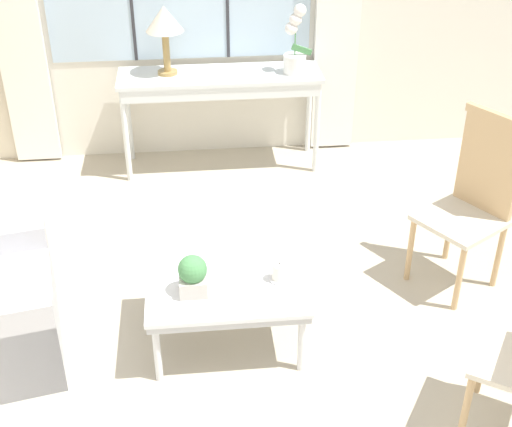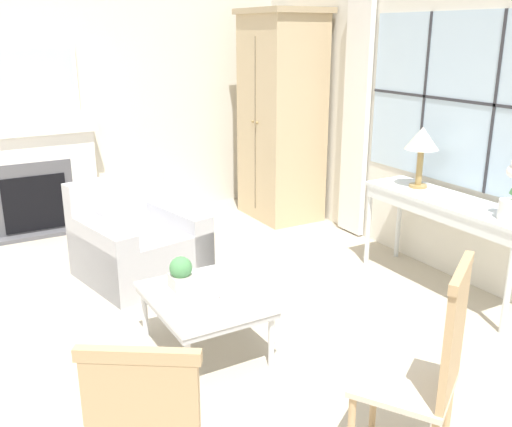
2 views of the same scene
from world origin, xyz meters
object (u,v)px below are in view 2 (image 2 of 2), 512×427
Objects in this scene: armoire at (281,117)px; side_chair_wooden at (430,362)px; fireplace at (30,174)px; potted_plant_small at (181,273)px; console_table at (450,209)px; armchair_upholstered at (138,246)px; coffee_table at (204,301)px; table_lamp at (422,141)px; pillar_candle at (220,307)px.

armoire is 4.19m from side_chair_wooden.
fireplace is 2.77m from armoire.
armoire is 3.07m from potted_plant_small.
console_table is at bearing 40.32° from fireplace.
console_table is at bearing 53.91° from armchair_upholstered.
armoire is 2.68× the size of coffee_table.
coffee_table is (1.44, -0.03, 0.09)m from armchair_upholstered.
fireplace is at bearing -167.69° from side_chair_wooden.
coffee_table is (0.30, -2.18, -0.82)m from table_lamp.
armoire reaches higher than pillar_candle.
console_table reaches higher than potted_plant_small.
table_lamp is 2.36m from potted_plant_small.
fireplace is 1.79× the size of armchair_upholstered.
fireplace is at bearing -106.69° from armoire.
armchair_upholstered is (-1.14, -2.15, -0.91)m from table_lamp.
armoire is 2.01m from table_lamp.
armoire reaches higher than armchair_upholstered.
armoire is at bearing 138.44° from coffee_table.
console_table is at bearing 130.19° from side_chair_wooden.
fireplace is 1.76× the size of side_chair_wooden.
table_lamp is 2.39m from pillar_candle.
armchair_upholstered is at bearing -66.76° from armoire.
table_lamp is 0.61× the size of coffee_table.
armoire reaches higher than fireplace.
side_chair_wooden is at bearing 12.31° from fireplace.
armoire is (0.78, 2.61, 0.51)m from fireplace.
side_chair_wooden is at bearing -49.81° from console_table.
fireplace is 2.95m from potted_plant_small.
table_lamp is 2.60m from armchair_upholstered.
side_chair_wooden is at bearing 17.15° from potted_plant_small.
pillar_candle is at bearing -75.13° from table_lamp.
coffee_table is at bearing -1.04° from armchair_upholstered.
coffee_table is (-1.54, -0.44, -0.24)m from side_chair_wooden.
pillar_candle is at bearing 7.02° from potted_plant_small.
table_lamp is (2.79, 2.74, 0.54)m from fireplace.
armchair_upholstered reaches higher than console_table.
console_table is 1.42× the size of side_chair_wooden.
pillar_candle is at bearing -38.61° from armoire.
fireplace is at bearing -135.49° from table_lamp.
potted_plant_small is at bearing -97.24° from console_table.
console_table is 2.17m from coffee_table.
side_chair_wooden is 9.41× the size of pillar_candle.
console_table is 0.63m from table_lamp.
side_chair_wooden is 1.28× the size of coffee_table.
armchair_upholstered is (0.87, -2.01, -0.88)m from armoire.
console_table is 3.00× the size of table_lamp.
armoire is at bearing 141.39° from pillar_candle.
armoire is 3.18m from coffee_table.
armoire is 1.47× the size of console_table.
side_chair_wooden reaches higher than potted_plant_small.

